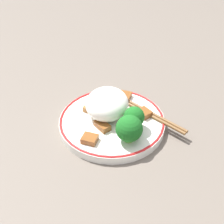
{
  "coord_description": "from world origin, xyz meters",
  "views": [
    {
      "loc": [
        0.48,
        0.1,
        0.43
      ],
      "look_at": [
        0.0,
        0.0,
        0.04
      ],
      "focal_mm": 50.0,
      "sensor_mm": 36.0,
      "label": 1
    }
  ],
  "objects_px": {
    "broccoli_back_center": "(134,117)",
    "chopsticks": "(142,110)",
    "plate": "(112,122)",
    "broccoli_back_left": "(129,129)"
  },
  "relations": [
    {
      "from": "broccoli_back_center",
      "to": "chopsticks",
      "type": "height_order",
      "value": "broccoli_back_center"
    },
    {
      "from": "plate",
      "to": "broccoli_back_center",
      "type": "distance_m",
      "value": 0.06
    },
    {
      "from": "plate",
      "to": "broccoli_back_left",
      "type": "distance_m",
      "value": 0.08
    },
    {
      "from": "chopsticks",
      "to": "broccoli_back_center",
      "type": "bearing_deg",
      "value": -8.82
    },
    {
      "from": "broccoli_back_left",
      "to": "broccoli_back_center",
      "type": "distance_m",
      "value": 0.04
    },
    {
      "from": "chopsticks",
      "to": "broccoli_back_left",
      "type": "bearing_deg",
      "value": -7.49
    },
    {
      "from": "broccoli_back_left",
      "to": "chopsticks",
      "type": "bearing_deg",
      "value": 172.51
    },
    {
      "from": "broccoli_back_left",
      "to": "plate",
      "type": "bearing_deg",
      "value": -140.5
    },
    {
      "from": "plate",
      "to": "chopsticks",
      "type": "distance_m",
      "value": 0.07
    },
    {
      "from": "broccoli_back_left",
      "to": "chopsticks",
      "type": "distance_m",
      "value": 0.1
    }
  ]
}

